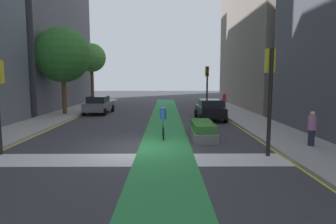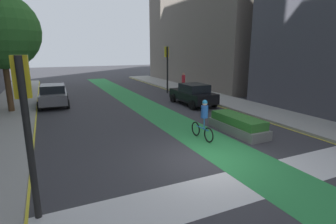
{
  "view_description": "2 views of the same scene",
  "coord_description": "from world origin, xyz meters",
  "px_view_note": "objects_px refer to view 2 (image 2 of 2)",
  "views": [
    {
      "loc": [
        1.23,
        -13.09,
        3.17
      ],
      "look_at": [
        1.35,
        5.07,
        1.05
      ],
      "focal_mm": 31.16,
      "sensor_mm": 36.0,
      "label": 1
    },
    {
      "loc": [
        -5.2,
        -7.66,
        4.02
      ],
      "look_at": [
        -0.02,
        3.48,
        1.09
      ],
      "focal_mm": 28.09,
      "sensor_mm": 36.0,
      "label": 2
    }
  ],
  "objects_px": {
    "street_tree_far": "(14,33)",
    "car_grey_left_far": "(53,95)",
    "traffic_signal_far_right": "(167,61)",
    "pedestrian_sidewalk_right_a": "(183,81)",
    "traffic_signal_near_left": "(25,107)",
    "car_black_right_far": "(193,94)",
    "street_tree_near": "(0,31)",
    "cyclist_in_lane": "(203,119)",
    "median_planter": "(238,125)"
  },
  "relations": [
    {
      "from": "street_tree_far",
      "to": "traffic_signal_far_right",
      "type": "bearing_deg",
      "value": -26.99
    },
    {
      "from": "cyclist_in_lane",
      "to": "street_tree_far",
      "type": "height_order",
      "value": "street_tree_far"
    },
    {
      "from": "traffic_signal_far_right",
      "to": "car_grey_left_far",
      "type": "height_order",
      "value": "traffic_signal_far_right"
    },
    {
      "from": "cyclist_in_lane",
      "to": "street_tree_near",
      "type": "distance_m",
      "value": 13.43
    },
    {
      "from": "traffic_signal_far_right",
      "to": "car_grey_left_far",
      "type": "xyz_separation_m",
      "value": [
        -9.96,
        -1.87,
        -2.2
      ]
    },
    {
      "from": "traffic_signal_near_left",
      "to": "traffic_signal_far_right",
      "type": "distance_m",
      "value": 19.2
    },
    {
      "from": "street_tree_near",
      "to": "cyclist_in_lane",
      "type": "bearing_deg",
      "value": -48.48
    },
    {
      "from": "car_black_right_far",
      "to": "pedestrian_sidewalk_right_a",
      "type": "bearing_deg",
      "value": 68.59
    },
    {
      "from": "street_tree_near",
      "to": "traffic_signal_far_right",
      "type": "bearing_deg",
      "value": 14.37
    },
    {
      "from": "traffic_signal_near_left",
      "to": "car_black_right_far",
      "type": "xyz_separation_m",
      "value": [
        10.28,
        10.0,
        -1.95
      ]
    },
    {
      "from": "traffic_signal_near_left",
      "to": "street_tree_far",
      "type": "distance_m",
      "value": 22.48
    },
    {
      "from": "traffic_signal_near_left",
      "to": "traffic_signal_far_right",
      "type": "bearing_deg",
      "value": 55.64
    },
    {
      "from": "pedestrian_sidewalk_right_a",
      "to": "street_tree_far",
      "type": "relative_size",
      "value": 0.24
    },
    {
      "from": "median_planter",
      "to": "street_tree_far",
      "type": "bearing_deg",
      "value": 119.1
    },
    {
      "from": "car_grey_left_far",
      "to": "street_tree_near",
      "type": "xyz_separation_m",
      "value": [
        -2.59,
        -1.34,
        4.29
      ]
    },
    {
      "from": "street_tree_near",
      "to": "street_tree_far",
      "type": "height_order",
      "value": "street_tree_near"
    },
    {
      "from": "traffic_signal_far_right",
      "to": "street_tree_far",
      "type": "bearing_deg",
      "value": 153.01
    },
    {
      "from": "traffic_signal_near_left",
      "to": "street_tree_near",
      "type": "relative_size",
      "value": 0.54
    },
    {
      "from": "cyclist_in_lane",
      "to": "street_tree_far",
      "type": "relative_size",
      "value": 0.26
    },
    {
      "from": "street_tree_near",
      "to": "median_planter",
      "type": "relative_size",
      "value": 2.16
    },
    {
      "from": "car_grey_left_far",
      "to": "cyclist_in_lane",
      "type": "height_order",
      "value": "cyclist_in_lane"
    },
    {
      "from": "traffic_signal_near_left",
      "to": "median_planter",
      "type": "distance_m",
      "value": 9.72
    },
    {
      "from": "street_tree_far",
      "to": "median_planter",
      "type": "distance_m",
      "value": 22.36
    },
    {
      "from": "traffic_signal_near_left",
      "to": "median_planter",
      "type": "relative_size",
      "value": 1.16
    },
    {
      "from": "car_black_right_far",
      "to": "car_grey_left_far",
      "type": "height_order",
      "value": "same"
    },
    {
      "from": "pedestrian_sidewalk_right_a",
      "to": "street_tree_far",
      "type": "xyz_separation_m",
      "value": [
        -14.21,
        6.62,
        4.46
      ]
    },
    {
      "from": "car_grey_left_far",
      "to": "street_tree_near",
      "type": "height_order",
      "value": "street_tree_near"
    },
    {
      "from": "car_grey_left_far",
      "to": "cyclist_in_lane",
      "type": "relative_size",
      "value": 2.31
    },
    {
      "from": "car_black_right_far",
      "to": "pedestrian_sidewalk_right_a",
      "type": "distance_m",
      "value": 6.05
    },
    {
      "from": "traffic_signal_near_left",
      "to": "street_tree_far",
      "type": "bearing_deg",
      "value": 94.42
    },
    {
      "from": "cyclist_in_lane",
      "to": "median_planter",
      "type": "xyz_separation_m",
      "value": [
        2.1,
        0.15,
        -0.57
      ]
    },
    {
      "from": "traffic_signal_near_left",
      "to": "pedestrian_sidewalk_right_a",
      "type": "height_order",
      "value": "traffic_signal_near_left"
    },
    {
      "from": "car_black_right_far",
      "to": "street_tree_near",
      "type": "distance_m",
      "value": 13.0
    },
    {
      "from": "traffic_signal_far_right",
      "to": "median_planter",
      "type": "height_order",
      "value": "traffic_signal_far_right"
    },
    {
      "from": "traffic_signal_far_right",
      "to": "car_black_right_far",
      "type": "relative_size",
      "value": 1.01
    },
    {
      "from": "pedestrian_sidewalk_right_a",
      "to": "car_grey_left_far",
      "type": "bearing_deg",
      "value": -171.91
    },
    {
      "from": "car_black_right_far",
      "to": "street_tree_far",
      "type": "xyz_separation_m",
      "value": [
        -12.0,
        12.25,
        4.69
      ]
    },
    {
      "from": "traffic_signal_near_left",
      "to": "car_black_right_far",
      "type": "height_order",
      "value": "traffic_signal_near_left"
    },
    {
      "from": "car_grey_left_far",
      "to": "median_planter",
      "type": "xyz_separation_m",
      "value": [
        7.99,
        -10.76,
        -0.4
      ]
    },
    {
      "from": "pedestrian_sidewalk_right_a",
      "to": "median_planter",
      "type": "relative_size",
      "value": 0.51
    },
    {
      "from": "street_tree_near",
      "to": "median_planter",
      "type": "xyz_separation_m",
      "value": [
        10.58,
        -9.42,
        -4.69
      ]
    },
    {
      "from": "pedestrian_sidewalk_right_a",
      "to": "street_tree_near",
      "type": "relative_size",
      "value": 0.24
    },
    {
      "from": "traffic_signal_near_left",
      "to": "car_grey_left_far",
      "type": "distance_m",
      "value": 14.14
    },
    {
      "from": "car_black_right_far",
      "to": "median_planter",
      "type": "xyz_separation_m",
      "value": [
        -1.41,
        -6.78,
        -0.4
      ]
    },
    {
      "from": "street_tree_near",
      "to": "pedestrian_sidewalk_right_a",
      "type": "bearing_deg",
      "value": 11.91
    },
    {
      "from": "pedestrian_sidewalk_right_a",
      "to": "median_planter",
      "type": "height_order",
      "value": "pedestrian_sidewalk_right_a"
    },
    {
      "from": "cyclist_in_lane",
      "to": "street_tree_near",
      "type": "height_order",
      "value": "street_tree_near"
    },
    {
      "from": "street_tree_far",
      "to": "car_grey_left_far",
      "type": "bearing_deg",
      "value": -72.55
    },
    {
      "from": "pedestrian_sidewalk_right_a",
      "to": "street_tree_near",
      "type": "bearing_deg",
      "value": -168.09
    },
    {
      "from": "car_grey_left_far",
      "to": "pedestrian_sidewalk_right_a",
      "type": "height_order",
      "value": "pedestrian_sidewalk_right_a"
    }
  ]
}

